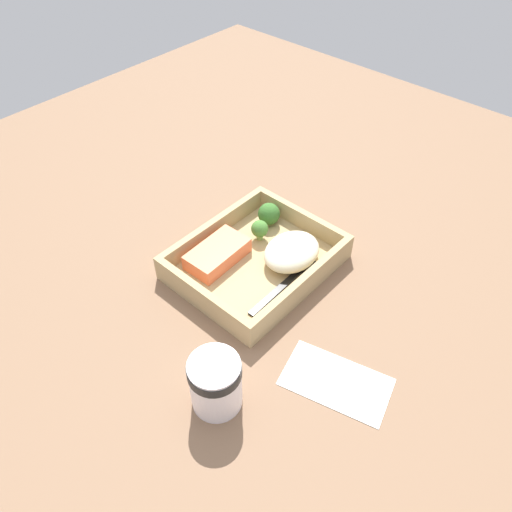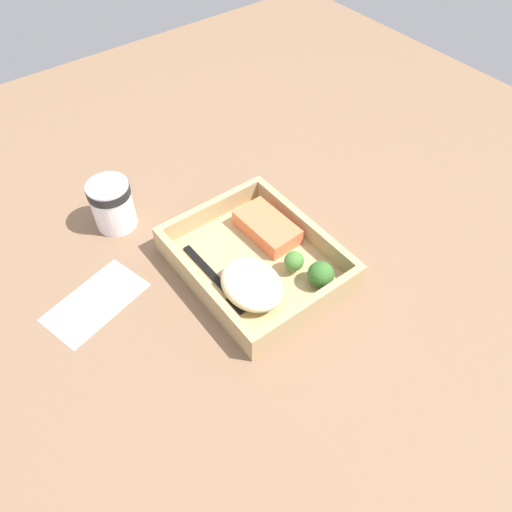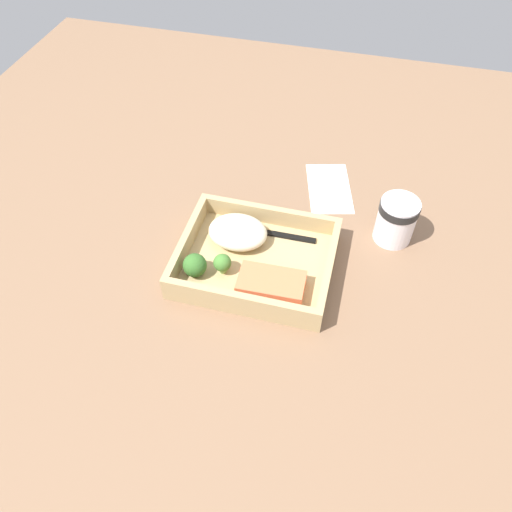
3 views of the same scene
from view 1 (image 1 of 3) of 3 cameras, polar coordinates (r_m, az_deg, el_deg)
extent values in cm
cube|color=#7F5F46|center=(86.45, 0.00, -1.75)|extent=(160.00, 160.00, 2.00)
cube|color=tan|center=(85.30, 0.00, -1.00)|extent=(26.17, 21.33, 1.20)
cube|color=tan|center=(79.32, 5.43, -3.27)|extent=(26.17, 1.20, 3.56)
cube|color=tan|center=(88.86, -4.84, 3.17)|extent=(26.17, 1.20, 3.56)
cube|color=tan|center=(77.71, -6.18, -4.67)|extent=(1.20, 18.93, 3.56)
cube|color=tan|center=(90.87, 5.28, 4.24)|extent=(1.20, 18.93, 3.56)
cube|color=#F47247|center=(84.55, -4.43, 0.24)|extent=(11.05, 6.45, 2.82)
ellipsoid|color=#EFE5C1|center=(84.01, 4.10, 0.50)|extent=(10.52, 8.38, 4.08)
cylinder|color=#78A451|center=(88.69, 0.42, 2.37)|extent=(1.16, 1.16, 1.50)
sphere|color=#467C31|center=(87.63, 0.42, 3.14)|extent=(3.05, 3.05, 3.05)
cylinder|color=#7B9B52|center=(92.05, 1.47, 4.05)|extent=(1.53, 1.53, 1.08)
sphere|color=#376928|center=(90.99, 1.49, 4.84)|extent=(4.03, 4.03, 4.03)
cube|color=black|center=(80.05, 2.31, -4.14)|extent=(12.42, 1.31, 0.44)
cube|color=black|center=(84.46, 5.70, -1.08)|extent=(3.44, 2.26, 0.44)
cylinder|color=white|center=(67.01, -4.63, -14.33)|extent=(6.83, 6.83, 8.60)
cylinder|color=black|center=(64.36, -4.80, -12.89)|extent=(7.03, 7.03, 1.55)
cube|color=white|center=(72.72, 9.16, -13.98)|extent=(11.83, 16.43, 0.24)
camera|label=2|loc=(0.85, 45.16, 34.34)|focal=35.00mm
camera|label=3|loc=(0.99, -40.97, 40.35)|focal=35.00mm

